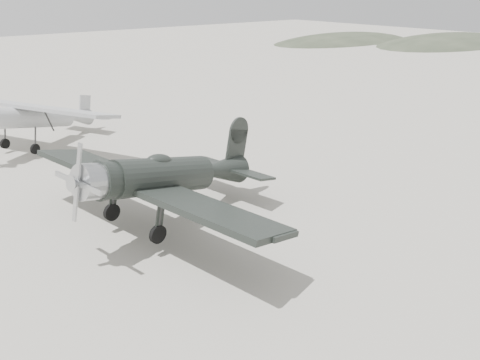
% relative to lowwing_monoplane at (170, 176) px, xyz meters
% --- Properties ---
extents(ground, '(160.00, 160.00, 0.00)m').
position_rel_lowwing_monoplane_xyz_m(ground, '(2.33, -4.79, -1.83)').
color(ground, gray).
rests_on(ground, ground).
extents(hill_east_north, '(36.00, 18.00, 6.00)m').
position_rel_lowwing_monoplane_xyz_m(hill_east_north, '(62.33, 23.21, -1.83)').
color(hill_east_north, '#323A2A').
rests_on(hill_east_north, ground).
extents(hill_northeast, '(32.00, 16.00, 5.20)m').
position_rel_lowwing_monoplane_xyz_m(hill_northeast, '(52.33, 35.21, -1.83)').
color(hill_northeast, '#323A2A').
rests_on(hill_northeast, ground).
extents(lowwing_monoplane, '(7.74, 10.75, 3.45)m').
position_rel_lowwing_monoplane_xyz_m(lowwing_monoplane, '(0.00, 0.00, 0.00)').
color(lowwing_monoplane, black).
rests_on(lowwing_monoplane, ground).
extents(highwing_monoplane, '(7.81, 9.89, 2.92)m').
position_rel_lowwing_monoplane_xyz_m(highwing_monoplane, '(-0.83, 11.64, 0.00)').
color(highwing_monoplane, '#9FA1A4').
rests_on(highwing_monoplane, ground).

